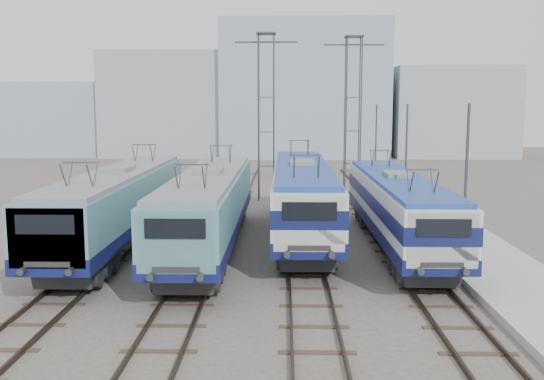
{
  "coord_description": "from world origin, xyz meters",
  "views": [
    {
      "loc": [
        1.28,
        -22.24,
        6.91
      ],
      "look_at": [
        0.71,
        7.0,
        2.82
      ],
      "focal_mm": 40.0,
      "sensor_mm": 36.0,
      "label": 1
    }
  ],
  "objects_px": {
    "mast_mid": "(406,163)",
    "mast_rear": "(376,149)",
    "locomotive_far_right": "(397,204)",
    "locomotive_center_left": "(209,204)",
    "locomotive_far_left": "(118,202)",
    "catenary_tower_west": "(266,109)",
    "locomotive_center_right": "(302,192)",
    "catenary_tower_east": "(353,109)",
    "mast_front": "(465,191)"
  },
  "relations": [
    {
      "from": "locomotive_center_right",
      "to": "mast_rear",
      "type": "bearing_deg",
      "value": 69.2
    },
    {
      "from": "locomotive_center_left",
      "to": "mast_mid",
      "type": "bearing_deg",
      "value": 36.41
    },
    {
      "from": "locomotive_center_left",
      "to": "mast_front",
      "type": "distance_m",
      "value": 11.63
    },
    {
      "from": "locomotive_far_right",
      "to": "catenary_tower_east",
      "type": "xyz_separation_m",
      "value": [
        -0.25,
        17.39,
        4.43
      ]
    },
    {
      "from": "locomotive_center_right",
      "to": "mast_rear",
      "type": "relative_size",
      "value": 2.7
    },
    {
      "from": "catenary_tower_west",
      "to": "catenary_tower_east",
      "type": "height_order",
      "value": "same"
    },
    {
      "from": "locomotive_center_right",
      "to": "mast_front",
      "type": "xyz_separation_m",
      "value": [
        6.35,
        -7.28,
        1.1
      ]
    },
    {
      "from": "locomotive_far_right",
      "to": "locomotive_center_left",
      "type": "bearing_deg",
      "value": -176.12
    },
    {
      "from": "locomotive_far_right",
      "to": "locomotive_far_left",
      "type": "bearing_deg",
      "value": -179.94
    },
    {
      "from": "locomotive_center_left",
      "to": "locomotive_far_right",
      "type": "bearing_deg",
      "value": 3.88
    },
    {
      "from": "catenary_tower_east",
      "to": "mast_mid",
      "type": "distance_m",
      "value": 10.69
    },
    {
      "from": "locomotive_far_left",
      "to": "catenary_tower_west",
      "type": "height_order",
      "value": "catenary_tower_west"
    },
    {
      "from": "catenary_tower_east",
      "to": "mast_front",
      "type": "distance_m",
      "value": 22.32
    },
    {
      "from": "catenary_tower_east",
      "to": "mast_front",
      "type": "height_order",
      "value": "catenary_tower_east"
    },
    {
      "from": "catenary_tower_west",
      "to": "mast_rear",
      "type": "distance_m",
      "value": 9.99
    },
    {
      "from": "mast_mid",
      "to": "mast_rear",
      "type": "bearing_deg",
      "value": 90.0
    },
    {
      "from": "locomotive_far_right",
      "to": "catenary_tower_east",
      "type": "distance_m",
      "value": 17.95
    },
    {
      "from": "locomotive_center_left",
      "to": "catenary_tower_west",
      "type": "bearing_deg",
      "value": 82.0
    },
    {
      "from": "locomotive_far_left",
      "to": "mast_mid",
      "type": "distance_m",
      "value": 17.09
    },
    {
      "from": "locomotive_far_left",
      "to": "mast_rear",
      "type": "height_order",
      "value": "mast_rear"
    },
    {
      "from": "locomotive_center_left",
      "to": "locomotive_far_right",
      "type": "relative_size",
      "value": 1.06
    },
    {
      "from": "locomotive_center_right",
      "to": "mast_mid",
      "type": "height_order",
      "value": "mast_mid"
    },
    {
      "from": "catenary_tower_west",
      "to": "mast_front",
      "type": "distance_m",
      "value": 22.0
    },
    {
      "from": "mast_front",
      "to": "locomotive_center_right",
      "type": "bearing_deg",
      "value": 131.09
    },
    {
      "from": "locomotive_far_left",
      "to": "locomotive_center_left",
      "type": "relative_size",
      "value": 1.0
    },
    {
      "from": "locomotive_center_left",
      "to": "mast_rear",
      "type": "distance_m",
      "value": 22.79
    },
    {
      "from": "locomotive_center_right",
      "to": "catenary_tower_west",
      "type": "height_order",
      "value": "catenary_tower_west"
    },
    {
      "from": "locomotive_far_right",
      "to": "mast_rear",
      "type": "bearing_deg",
      "value": 84.55
    },
    {
      "from": "locomotive_far_left",
      "to": "locomotive_center_left",
      "type": "xyz_separation_m",
      "value": [
        4.5,
        -0.6,
        -0.0
      ]
    },
    {
      "from": "locomotive_far_right",
      "to": "mast_mid",
      "type": "bearing_deg",
      "value": 75.95
    },
    {
      "from": "catenary_tower_east",
      "to": "mast_front",
      "type": "bearing_deg",
      "value": -84.55
    },
    {
      "from": "mast_mid",
      "to": "locomotive_far_left",
      "type": "bearing_deg",
      "value": -154.24
    },
    {
      "from": "catenary_tower_east",
      "to": "mast_front",
      "type": "relative_size",
      "value": 1.71
    },
    {
      "from": "mast_front",
      "to": "catenary_tower_west",
      "type": "bearing_deg",
      "value": 113.27
    },
    {
      "from": "locomotive_far_right",
      "to": "catenary_tower_west",
      "type": "height_order",
      "value": "catenary_tower_west"
    },
    {
      "from": "mast_mid",
      "to": "mast_rear",
      "type": "height_order",
      "value": "same"
    },
    {
      "from": "locomotive_center_right",
      "to": "catenary_tower_east",
      "type": "xyz_separation_m",
      "value": [
        4.25,
        14.72,
        4.24
      ]
    },
    {
      "from": "locomotive_far_right",
      "to": "mast_front",
      "type": "relative_size",
      "value": 2.47
    },
    {
      "from": "locomotive_center_right",
      "to": "catenary_tower_east",
      "type": "bearing_deg",
      "value": 73.89
    },
    {
      "from": "locomotive_far_right",
      "to": "mast_rear",
      "type": "xyz_separation_m",
      "value": [
        1.85,
        19.39,
        1.29
      ]
    },
    {
      "from": "catenary_tower_west",
      "to": "mast_rear",
      "type": "xyz_separation_m",
      "value": [
        8.6,
        4.0,
        -3.14
      ]
    },
    {
      "from": "locomotive_far_left",
      "to": "catenary_tower_west",
      "type": "distance_m",
      "value": 17.37
    },
    {
      "from": "locomotive_center_left",
      "to": "catenary_tower_east",
      "type": "relative_size",
      "value": 1.53
    },
    {
      "from": "catenary_tower_east",
      "to": "locomotive_center_left",
      "type": "bearing_deg",
      "value": -115.92
    },
    {
      "from": "mast_mid",
      "to": "mast_rear",
      "type": "relative_size",
      "value": 1.0
    },
    {
      "from": "mast_front",
      "to": "mast_rear",
      "type": "distance_m",
      "value": 24.0
    },
    {
      "from": "catenary_tower_west",
      "to": "mast_mid",
      "type": "height_order",
      "value": "catenary_tower_west"
    },
    {
      "from": "mast_rear",
      "to": "locomotive_center_right",
      "type": "bearing_deg",
      "value": -110.8
    },
    {
      "from": "catenary_tower_east",
      "to": "locomotive_far_right",
      "type": "bearing_deg",
      "value": -89.18
    },
    {
      "from": "locomotive_center_right",
      "to": "mast_rear",
      "type": "xyz_separation_m",
      "value": [
        6.35,
        16.72,
        1.1
      ]
    }
  ]
}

